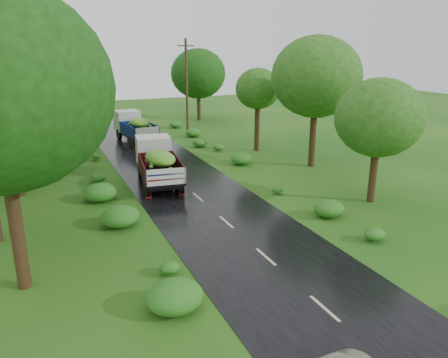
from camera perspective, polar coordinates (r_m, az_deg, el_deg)
ground at (r=15.38m, az=13.00°, el=-16.18°), size 120.00×120.00×0.00m
road at (r=19.04m, az=4.02°, el=-8.85°), size 6.50×80.00×0.02m
road_lines at (r=19.84m, az=2.68°, el=-7.67°), size 0.12×69.60×0.00m
truck_near at (r=27.39m, az=-8.69°, el=2.43°), size 2.99×6.46×2.62m
truck_far at (r=39.98m, az=-11.67°, el=6.84°), size 2.84×6.28×2.55m
utility_pole at (r=42.17m, az=-4.89°, el=11.97°), size 1.55×0.42×8.92m
trees_right at (r=36.14m, az=5.19°, el=12.29°), size 4.50×32.91×7.84m
shrubs at (r=26.65m, az=-4.93°, el=-0.38°), size 11.90×44.00×0.70m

